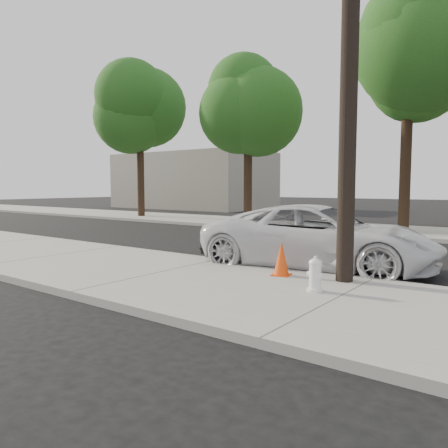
{
  "coord_description": "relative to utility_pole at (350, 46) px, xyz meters",
  "views": [
    {
      "loc": [
        6.82,
        -11.02,
        2.04
      ],
      "look_at": [
        -0.33,
        -1.47,
        1.0
      ],
      "focal_mm": 35.0,
      "sensor_mm": 36.0,
      "label": 1
    }
  ],
  "objects": [
    {
      "name": "building_far",
      "position": [
        -23.6,
        22.7,
        -2.2
      ],
      "size": [
        14.0,
        8.0,
        5.0
      ],
      "primitive_type": "cube",
      "color": "gray",
      "rests_on": "ground"
    },
    {
      "name": "tree_b",
      "position": [
        -9.41,
        10.76,
        1.45
      ],
      "size": [
        4.34,
        4.2,
        8.45
      ],
      "color": "black",
      "rests_on": "far_sidewalk"
    },
    {
      "name": "utility_pole",
      "position": [
        0.0,
        0.0,
        0.0
      ],
      "size": [
        1.4,
        0.34,
        9.0
      ],
      "color": "black",
      "rests_on": "near_sidewalk"
    },
    {
      "name": "tree_a",
      "position": [
        -17.4,
        10.55,
        1.83
      ],
      "size": [
        4.65,
        4.5,
        9.0
      ],
      "color": "black",
      "rests_on": "far_sidewalk"
    },
    {
      "name": "fire_hydrant",
      "position": [
        -0.1,
        -1.14,
        -4.26
      ],
      "size": [
        0.32,
        0.29,
        0.6
      ],
      "rotation": [
        0.0,
        0.0,
        -0.13
      ],
      "color": "white",
      "rests_on": "near_sidewalk"
    },
    {
      "name": "police_cruiser",
      "position": [
        -1.3,
        1.61,
        -3.91
      ],
      "size": [
        6.0,
        3.39,
        1.58
      ],
      "primitive_type": "imported",
      "rotation": [
        0.0,
        0.0,
        1.71
      ],
      "color": "silver",
      "rests_on": "ground"
    },
    {
      "name": "curb_near",
      "position": [
        -3.6,
        0.6,
        -4.62
      ],
      "size": [
        90.0,
        0.12,
        0.16
      ],
      "primitive_type": "cube",
      "color": "#9E9B93",
      "rests_on": "ground"
    },
    {
      "name": "near_sidewalk",
      "position": [
        -3.6,
        -1.6,
        -4.62
      ],
      "size": [
        90.0,
        4.4,
        0.15
      ],
      "primitive_type": "cube",
      "color": "gray",
      "rests_on": "ground"
    },
    {
      "name": "far_sidewalk",
      "position": [
        -3.6,
        11.2,
        -4.62
      ],
      "size": [
        90.0,
        5.0,
        0.15
      ],
      "primitive_type": "cube",
      "color": "gray",
      "rests_on": "ground"
    },
    {
      "name": "traffic_cone",
      "position": [
        -1.28,
        -0.27,
        -4.2
      ],
      "size": [
        0.45,
        0.45,
        0.73
      ],
      "rotation": [
        0.0,
        0.0,
        0.24
      ],
      "color": "#F0450C",
      "rests_on": "near_sidewalk"
    },
    {
      "name": "ground",
      "position": [
        -3.6,
        2.7,
        -4.7
      ],
      "size": [
        120.0,
        120.0,
        0.0
      ],
      "primitive_type": "plane",
      "color": "black",
      "rests_on": "ground"
    },
    {
      "name": "tree_c",
      "position": [
        -1.38,
        10.34,
        2.21
      ],
      "size": [
        4.96,
        4.8,
        9.55
      ],
      "color": "black",
      "rests_on": "far_sidewalk"
    }
  ]
}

